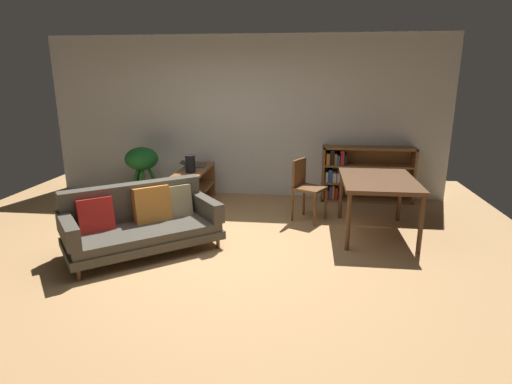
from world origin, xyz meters
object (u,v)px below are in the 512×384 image
at_px(media_console, 194,188).
at_px(bookshelf, 361,173).
at_px(open_laptop, 195,165).
at_px(potted_floor_plant, 142,164).
at_px(dining_chair_near, 306,185).
at_px(desk_speaker, 190,164).
at_px(dining_table, 378,184).
at_px(fabric_couch, 141,221).

distance_m(media_console, bookshelf, 2.78).
distance_m(open_laptop, potted_floor_plant, 0.91).
bearing_deg(potted_floor_plant, dining_chair_near, -14.72).
xyz_separation_m(open_laptop, bookshelf, (2.73, 0.44, -0.17)).
bearing_deg(desk_speaker, media_console, 95.54).
xyz_separation_m(media_console, dining_chair_near, (1.77, -0.45, 0.21)).
height_order(dining_table, dining_chair_near, dining_chair_near).
bearing_deg(media_console, desk_speaker, -84.46).
xyz_separation_m(fabric_couch, potted_floor_plant, (-0.78, 2.05, 0.26)).
height_order(dining_table, bookshelf, bookshelf).
relative_size(dining_chair_near, bookshelf, 0.59).
bearing_deg(fabric_couch, bookshelf, 40.74).
bearing_deg(dining_table, media_console, 160.97).
distance_m(dining_table, dining_chair_near, 1.06).
relative_size(media_console, dining_table, 0.96).
bearing_deg(potted_floor_plant, fabric_couch, -69.24).
xyz_separation_m(fabric_couch, media_console, (0.17, 1.78, -0.06)).
height_order(open_laptop, desk_speaker, desk_speaker).
bearing_deg(dining_chair_near, bookshelf, 51.09).
relative_size(desk_speaker, dining_chair_near, 0.30).
bearing_deg(dining_chair_near, desk_speaker, 173.20).
height_order(open_laptop, potted_floor_plant, potted_floor_plant).
bearing_deg(dining_table, bookshelf, 90.63).
height_order(fabric_couch, potted_floor_plant, potted_floor_plant).
bearing_deg(bookshelf, dining_chair_near, -128.91).
height_order(desk_speaker, dining_chair_near, dining_chair_near).
bearing_deg(dining_chair_near, media_console, 165.88).
height_order(fabric_couch, media_console, fabric_couch).
xyz_separation_m(desk_speaker, dining_chair_near, (1.75, -0.21, -0.23)).
bearing_deg(dining_chair_near, fabric_couch, -145.59).
xyz_separation_m(media_console, dining_table, (2.70, -0.93, 0.38)).
distance_m(potted_floor_plant, dining_chair_near, 2.82).
bearing_deg(media_console, fabric_couch, -95.60).
distance_m(potted_floor_plant, dining_table, 3.85).
relative_size(open_laptop, bookshelf, 0.29).
xyz_separation_m(desk_speaker, dining_table, (2.68, -0.70, -0.06)).
height_order(media_console, desk_speaker, desk_speaker).
distance_m(dining_chair_near, bookshelf, 1.45).
distance_m(fabric_couch, desk_speaker, 1.60).
distance_m(dining_table, bookshelf, 1.63).
distance_m(desk_speaker, dining_chair_near, 1.78).
bearing_deg(dining_chair_near, open_laptop, 159.20).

